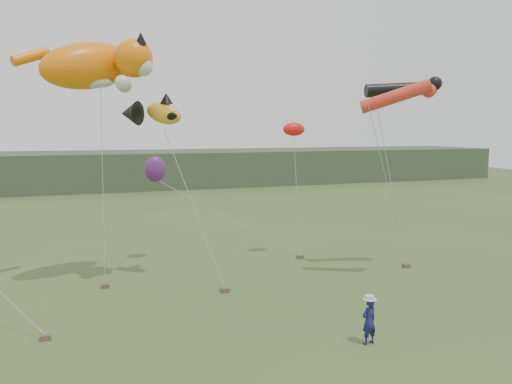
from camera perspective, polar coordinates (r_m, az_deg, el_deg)
ground at (r=17.20m, az=6.50°, el=-15.35°), size 120.00×120.00×0.00m
headland at (r=59.28m, az=-15.45°, el=2.42°), size 90.00×13.00×4.00m
festival_attendant at (r=16.18m, az=12.78°, el=-14.20°), size 0.59×0.45×1.45m
sandbag_anchors at (r=21.60m, az=-2.55°, el=-10.32°), size 16.11×6.71×0.17m
cat_kite at (r=21.85m, az=-17.53°, el=13.71°), size 5.49×3.50×2.54m
fish_kite at (r=21.74m, az=-11.86°, el=8.86°), size 2.92×1.89×1.48m
tube_kites at (r=23.14m, az=16.62°, el=10.97°), size 4.39×3.05×1.71m
misc_kites at (r=24.94m, az=-5.57°, el=4.33°), size 7.90×2.08×2.93m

